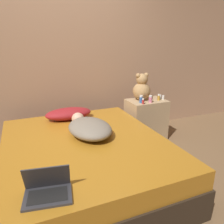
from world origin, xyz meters
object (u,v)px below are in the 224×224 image
at_px(pillow, 69,114).
at_px(person_lying, 89,127).
at_px(bottle_white, 163,98).
at_px(bottle_amber, 159,97).
at_px(bottle_blue, 141,99).
at_px(teddy_bear, 142,88).
at_px(bottle_pink, 150,99).
at_px(bottle_red, 143,101).
at_px(laptop, 48,189).
at_px(bottle_clear, 160,97).

height_order(pillow, person_lying, person_lying).
xyz_separation_m(person_lying, bottle_white, (1.31, 0.51, 0.08)).
height_order(person_lying, bottle_amber, bottle_amber).
distance_m(pillow, bottle_blue, 1.02).
bearing_deg(teddy_bear, bottle_pink, -77.13).
bearing_deg(bottle_red, bottle_blue, 83.40).
distance_m(laptop, bottle_white, 2.29).
bearing_deg(bottle_clear, laptop, -142.54).
xyz_separation_m(laptop, bottle_blue, (1.45, 1.32, 0.14)).
xyz_separation_m(bottle_blue, bottle_clear, (0.36, 0.07, -0.02)).
relative_size(laptop, bottle_blue, 3.12).
height_order(bottle_red, bottle_amber, bottle_amber).
height_order(bottle_pink, bottle_blue, bottle_blue).
bearing_deg(person_lying, bottle_red, 18.45).
bearing_deg(bottle_pink, pillow, 173.47).
bearing_deg(pillow, bottle_red, -9.03).
height_order(person_lying, laptop, laptop).
xyz_separation_m(person_lying, bottle_clear, (1.27, 0.55, 0.08)).
distance_m(person_lying, bottle_clear, 1.39).
height_order(teddy_bear, bottle_white, teddy_bear).
height_order(person_lying, bottle_clear, bottle_clear).
distance_m(teddy_bear, bottle_white, 0.36).
height_order(bottle_amber, bottle_white, bottle_amber).
height_order(pillow, teddy_bear, teddy_bear).
bearing_deg(bottle_clear, bottle_amber, -136.92).
xyz_separation_m(teddy_bear, bottle_amber, (0.22, -0.13, -0.13)).
xyz_separation_m(bottle_pink, bottle_amber, (0.18, 0.06, -0.01)).
relative_size(teddy_bear, bottle_red, 5.02).
bearing_deg(bottle_clear, person_lying, -156.52).
distance_m(pillow, bottle_red, 1.02).
height_order(pillow, bottle_amber, bottle_amber).
bearing_deg(bottle_pink, person_lying, -156.90).
xyz_separation_m(laptop, bottle_clear, (1.81, 1.39, 0.12)).
relative_size(teddy_bear, bottle_clear, 5.81).
height_order(pillow, bottle_pink, bottle_pink).
relative_size(bottle_amber, bottle_clear, 1.35).
bearing_deg(laptop, teddy_bear, 53.28).
xyz_separation_m(bottle_red, bottle_amber, (0.31, 0.09, 0.01)).
xyz_separation_m(bottle_pink, bottle_red, (-0.14, -0.03, -0.01)).
bearing_deg(bottle_amber, teddy_bear, 149.97).
bearing_deg(pillow, bottle_blue, -4.98).
xyz_separation_m(laptop, bottle_pink, (1.58, 1.28, 0.13)).
bearing_deg(bottle_pink, laptop, -141.00).
relative_size(pillow, bottle_clear, 8.64).
bearing_deg(teddy_bear, laptop, -136.43).
bearing_deg(teddy_bear, bottle_amber, -30.03).
bearing_deg(person_lying, bottle_white, 15.24).
height_order(pillow, bottle_white, bottle_white).
relative_size(pillow, bottle_blue, 5.51).
relative_size(pillow, bottle_white, 9.52).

